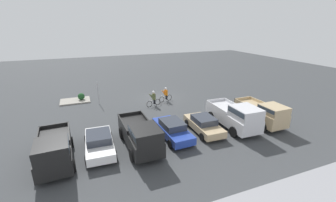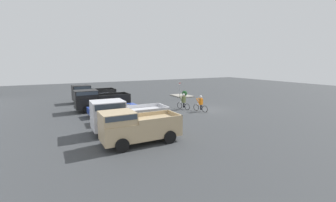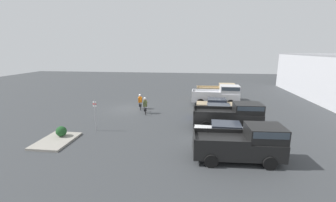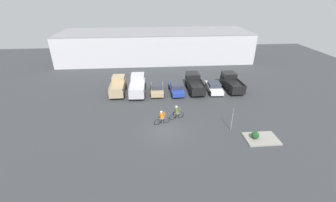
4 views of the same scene
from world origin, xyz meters
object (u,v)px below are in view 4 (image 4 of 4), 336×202
sedan_1 (176,88)px  pickup_truck_2 (194,82)px  shrub (255,135)px  cyclist_1 (161,117)px  pickup_truck_3 (231,82)px  fire_lane_sign (232,117)px  pickup_truck_0 (118,86)px  sedan_2 (214,87)px  sedan_0 (157,89)px  cyclist_0 (176,112)px  pickup_truck_1 (138,85)px

sedan_1 → pickup_truck_2: bearing=17.0°
shrub → sedan_1: bearing=118.3°
cyclist_1 → pickup_truck_3: bearing=39.6°
fire_lane_sign → pickup_truck_0: bearing=140.2°
pickup_truck_3 → cyclist_1: size_ratio=2.99×
sedan_2 → shrub: sedan_2 is taller
cyclist_1 → sedan_1: bearing=72.5°
sedan_0 → sedan_1: sedan_1 is taller
sedan_0 → shrub: 15.34m
cyclist_1 → fire_lane_sign: (7.35, -1.85, 0.71)m
cyclist_0 → shrub: (7.37, -4.73, -0.36)m
pickup_truck_3 → shrub: (-1.87, -12.86, -0.59)m
sedan_0 → shrub: sedan_0 is taller
pickup_truck_3 → pickup_truck_1: bearing=-179.3°
sedan_1 → cyclist_0: bearing=-96.6°
cyclist_1 → fire_lane_sign: 7.61m
fire_lane_sign → sedan_1: bearing=114.7°
pickup_truck_0 → shrub: (14.91, -12.82, -0.58)m
sedan_2 → pickup_truck_3: bearing=14.9°
sedan_1 → pickup_truck_3: bearing=5.1°
sedan_0 → pickup_truck_3: pickup_truck_3 is taller
pickup_truck_0 → sedan_2: size_ratio=1.08×
pickup_truck_0 → pickup_truck_1: 2.82m
pickup_truck_0 → shrub: size_ratio=6.38×
pickup_truck_1 → cyclist_1: pickup_truck_1 is taller
pickup_truck_1 → cyclist_0: 9.28m
cyclist_0 → fire_lane_sign: bearing=-26.9°
sedan_1 → pickup_truck_1: bearing=174.0°
pickup_truck_0 → sedan_2: (14.00, -0.69, -0.43)m
pickup_truck_0 → sedan_1: 8.44m
pickup_truck_0 → cyclist_1: pickup_truck_0 is taller
pickup_truck_2 → shrub: 13.50m
sedan_1 → fire_lane_sign: bearing=-65.3°
cyclist_0 → cyclist_1: bearing=-151.5°
sedan_1 → shrub: bearing=-61.7°
pickup_truck_3 → fire_lane_sign: fire_lane_sign is taller
sedan_1 → sedan_2: (5.60, 0.01, -0.01)m
pickup_truck_3 → fire_lane_sign: (-3.68, -10.96, 0.42)m
pickup_truck_0 → pickup_truck_2: size_ratio=0.88×
sedan_2 → cyclist_0: cyclist_0 is taller
sedan_2 → cyclist_1: bearing=-134.6°
pickup_truck_1 → pickup_truck_0: bearing=177.6°
pickup_truck_2 → sedan_2: pickup_truck_2 is taller
cyclist_0 → fire_lane_sign: (5.56, -2.82, 0.65)m
sedan_2 → fire_lane_sign: fire_lane_sign is taller
pickup_truck_0 → pickup_truck_3: pickup_truck_3 is taller
fire_lane_sign → pickup_truck_1: bearing=133.6°
pickup_truck_2 → sedan_0: bearing=-172.1°
pickup_truck_2 → sedan_1: bearing=-163.0°
sedan_1 → pickup_truck_2: size_ratio=0.84×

